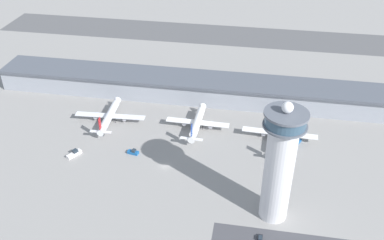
{
  "coord_description": "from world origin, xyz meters",
  "views": [
    {
      "loc": [
        41.69,
        -161.03,
        136.03
      ],
      "look_at": [
        9.42,
        25.66,
        12.32
      ],
      "focal_mm": 40.0,
      "sensor_mm": 36.0,
      "label": 1
    }
  ],
  "objects_px": {
    "service_truck_catering": "(74,154)",
    "car_green_van": "(260,239)",
    "airplane_gate_alpha": "(110,116)",
    "airplane_gate_charlie": "(280,133)",
    "airplane_gate_bravo": "(197,122)",
    "control_tower": "(280,163)",
    "service_truck_baggage": "(133,152)",
    "service_truck_fuel": "(296,143)"
  },
  "relations": [
    {
      "from": "airplane_gate_charlie",
      "to": "service_truck_catering",
      "type": "distance_m",
      "value": 108.91
    },
    {
      "from": "airplane_gate_charlie",
      "to": "car_green_van",
      "type": "relative_size",
      "value": 9.28
    },
    {
      "from": "airplane_gate_bravo",
      "to": "car_green_van",
      "type": "distance_m",
      "value": 83.79
    },
    {
      "from": "airplane_gate_charlie",
      "to": "service_truck_baggage",
      "type": "bearing_deg",
      "value": -161.28
    },
    {
      "from": "car_green_van",
      "to": "airplane_gate_charlie",
      "type": "bearing_deg",
      "value": 84.18
    },
    {
      "from": "control_tower",
      "to": "service_truck_catering",
      "type": "relative_size",
      "value": 6.76
    },
    {
      "from": "airplane_gate_bravo",
      "to": "car_green_van",
      "type": "bearing_deg",
      "value": -62.93
    },
    {
      "from": "airplane_gate_bravo",
      "to": "car_green_van",
      "type": "xyz_separation_m",
      "value": [
        38.09,
        -74.53,
        -3.97
      ]
    },
    {
      "from": "airplane_gate_charlie",
      "to": "car_green_van",
      "type": "height_order",
      "value": "airplane_gate_charlie"
    },
    {
      "from": "control_tower",
      "to": "service_truck_baggage",
      "type": "relative_size",
      "value": 9.24
    },
    {
      "from": "service_truck_fuel",
      "to": "service_truck_baggage",
      "type": "height_order",
      "value": "service_truck_fuel"
    },
    {
      "from": "airplane_gate_alpha",
      "to": "service_truck_catering",
      "type": "height_order",
      "value": "airplane_gate_alpha"
    },
    {
      "from": "airplane_gate_alpha",
      "to": "service_truck_baggage",
      "type": "relative_size",
      "value": 6.64
    },
    {
      "from": "airplane_gate_charlie",
      "to": "service_truck_catering",
      "type": "bearing_deg",
      "value": -162.95
    },
    {
      "from": "control_tower",
      "to": "service_truck_baggage",
      "type": "distance_m",
      "value": 83.08
    },
    {
      "from": "airplane_gate_bravo",
      "to": "airplane_gate_charlie",
      "type": "bearing_deg",
      "value": -3.44
    },
    {
      "from": "airplane_gate_alpha",
      "to": "airplane_gate_charlie",
      "type": "distance_m",
      "value": 95.96
    },
    {
      "from": "airplane_gate_bravo",
      "to": "service_truck_baggage",
      "type": "bearing_deg",
      "value": -136.18
    },
    {
      "from": "airplane_gate_charlie",
      "to": "service_truck_baggage",
      "type": "distance_m",
      "value": 78.82
    },
    {
      "from": "airplane_gate_charlie",
      "to": "airplane_gate_alpha",
      "type": "bearing_deg",
      "value": 179.4
    },
    {
      "from": "service_truck_fuel",
      "to": "service_truck_catering",
      "type": "bearing_deg",
      "value": -165.34
    },
    {
      "from": "service_truck_catering",
      "to": "car_green_van",
      "type": "height_order",
      "value": "service_truck_catering"
    },
    {
      "from": "service_truck_fuel",
      "to": "service_truck_baggage",
      "type": "relative_size",
      "value": 1.29
    },
    {
      "from": "control_tower",
      "to": "airplane_gate_bravo",
      "type": "relative_size",
      "value": 1.59
    },
    {
      "from": "service_truck_catering",
      "to": "car_green_van",
      "type": "distance_m",
      "value": 104.65
    },
    {
      "from": "airplane_gate_alpha",
      "to": "airplane_gate_bravo",
      "type": "height_order",
      "value": "airplane_gate_bravo"
    },
    {
      "from": "car_green_van",
      "to": "service_truck_catering",
      "type": "bearing_deg",
      "value": 157.6
    },
    {
      "from": "control_tower",
      "to": "service_truck_fuel",
      "type": "bearing_deg",
      "value": 77.78
    },
    {
      "from": "airplane_gate_alpha",
      "to": "car_green_van",
      "type": "bearing_deg",
      "value": -39.4
    },
    {
      "from": "airplane_gate_alpha",
      "to": "service_truck_catering",
      "type": "xyz_separation_m",
      "value": [
        -8.11,
        -32.92,
        -3.47
      ]
    },
    {
      "from": "service_truck_fuel",
      "to": "service_truck_baggage",
      "type": "distance_m",
      "value": 86.76
    },
    {
      "from": "airplane_gate_bravo",
      "to": "service_truck_baggage",
      "type": "distance_m",
      "value": 40.59
    },
    {
      "from": "airplane_gate_bravo",
      "to": "service_truck_baggage",
      "type": "height_order",
      "value": "airplane_gate_bravo"
    },
    {
      "from": "airplane_gate_bravo",
      "to": "airplane_gate_charlie",
      "type": "relative_size",
      "value": 0.87
    },
    {
      "from": "airplane_gate_alpha",
      "to": "service_truck_baggage",
      "type": "height_order",
      "value": "airplane_gate_alpha"
    },
    {
      "from": "airplane_gate_charlie",
      "to": "service_truck_catering",
      "type": "relative_size",
      "value": 4.89
    },
    {
      "from": "control_tower",
      "to": "service_truck_catering",
      "type": "height_order",
      "value": "control_tower"
    },
    {
      "from": "control_tower",
      "to": "car_green_van",
      "type": "distance_m",
      "value": 32.08
    },
    {
      "from": "control_tower",
      "to": "service_truck_baggage",
      "type": "height_order",
      "value": "control_tower"
    },
    {
      "from": "service_truck_catering",
      "to": "service_truck_baggage",
      "type": "relative_size",
      "value": 1.37
    },
    {
      "from": "control_tower",
      "to": "airplane_gate_alpha",
      "type": "height_order",
      "value": "control_tower"
    },
    {
      "from": "airplane_gate_bravo",
      "to": "airplane_gate_charlie",
      "type": "xyz_separation_m",
      "value": [
        45.41,
        -2.73,
        -0.04
      ]
    }
  ]
}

